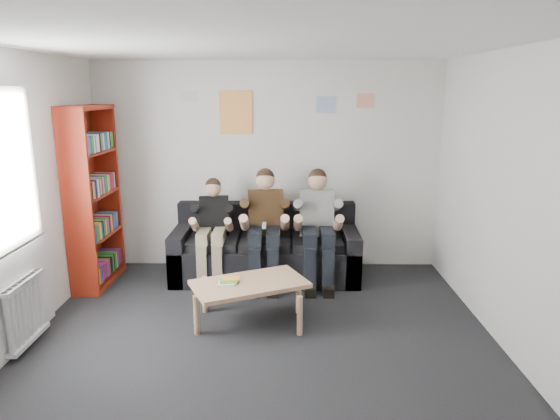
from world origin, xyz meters
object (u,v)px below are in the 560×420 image
coffee_table (250,287)px  person_right (318,228)px  person_left (212,231)px  bookshelf (94,197)px  person_middle (265,228)px  sofa (266,251)px

coffee_table → person_right: bearing=56.7°
coffee_table → person_left: 1.30m
coffee_table → person_left: bearing=114.9°
bookshelf → person_middle: size_ratio=1.55×
person_left → bookshelf: bearing=174.7°
coffee_table → person_left: (-0.54, 1.15, 0.26)m
person_right → person_middle: bearing=-177.4°
person_middle → person_right: person_middle is taller
person_left → person_right: person_right is taller
bookshelf → coffee_table: bearing=-28.4°
bookshelf → person_middle: bearing=2.5°
person_right → coffee_table: bearing=-120.8°
person_middle → person_right: bearing=-6.4°
person_left → person_right: 1.29m
person_left → person_middle: size_ratio=0.91×
bookshelf → person_right: bookshelf is taller
sofa → person_left: 0.75m
coffee_table → person_middle: (0.11, 1.15, 0.30)m
bookshelf → person_right: bearing=2.2°
sofa → coffee_table: 1.36m
sofa → person_middle: 0.43m
sofa → person_right: person_right is taller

